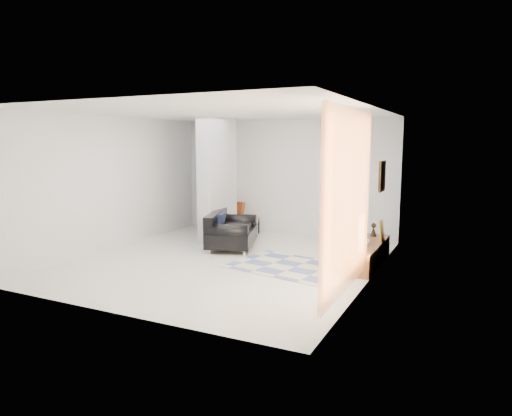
% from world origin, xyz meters
% --- Properties ---
extents(floor, '(6.00, 6.00, 0.00)m').
position_xyz_m(floor, '(0.00, 0.00, 0.00)').
color(floor, white).
rests_on(floor, ground).
extents(ceiling, '(6.00, 6.00, 0.00)m').
position_xyz_m(ceiling, '(0.00, 0.00, 2.80)').
color(ceiling, white).
rests_on(ceiling, wall_back).
extents(wall_back, '(6.00, 0.00, 6.00)m').
position_xyz_m(wall_back, '(0.00, 3.00, 1.40)').
color(wall_back, silver).
rests_on(wall_back, ground).
extents(wall_front, '(6.00, 0.00, 6.00)m').
position_xyz_m(wall_front, '(0.00, -3.00, 1.40)').
color(wall_front, silver).
rests_on(wall_front, ground).
extents(wall_left, '(0.00, 6.00, 6.00)m').
position_xyz_m(wall_left, '(-2.75, 0.00, 1.40)').
color(wall_left, silver).
rests_on(wall_left, ground).
extents(wall_right, '(0.00, 6.00, 6.00)m').
position_xyz_m(wall_right, '(2.75, 0.00, 1.40)').
color(wall_right, silver).
rests_on(wall_right, ground).
extents(partition_column, '(0.35, 1.20, 2.80)m').
position_xyz_m(partition_column, '(-1.10, 1.60, 1.40)').
color(partition_column, '#B5B9BC').
rests_on(partition_column, floor).
extents(hallway_door, '(0.85, 0.06, 2.04)m').
position_xyz_m(hallway_door, '(-2.10, 2.96, 1.02)').
color(hallway_door, silver).
rests_on(hallway_door, floor).
extents(curtain, '(0.00, 2.55, 2.55)m').
position_xyz_m(curtain, '(2.67, -1.15, 1.45)').
color(curtain, orange).
rests_on(curtain, wall_right).
extents(wall_art, '(0.04, 0.45, 0.55)m').
position_xyz_m(wall_art, '(2.72, 0.92, 1.65)').
color(wall_art, '#3B2610').
rests_on(wall_art, wall_right).
extents(media_console, '(0.45, 1.95, 0.80)m').
position_xyz_m(media_console, '(2.52, 0.92, 0.20)').
color(media_console, brown).
rests_on(media_console, floor).
extents(loveseat, '(1.35, 1.76, 0.76)m').
position_xyz_m(loveseat, '(-0.49, 1.05, 0.36)').
color(loveseat, silver).
rests_on(loveseat, floor).
extents(daybed, '(1.74, 1.17, 0.77)m').
position_xyz_m(daybed, '(-1.42, 2.64, 0.42)').
color(daybed, black).
rests_on(daybed, floor).
extents(area_rug, '(2.52, 1.90, 0.01)m').
position_xyz_m(area_rug, '(1.38, 0.14, 0.01)').
color(area_rug, beige).
rests_on(area_rug, floor).
extents(cylinder_lamp, '(0.11, 0.11, 0.60)m').
position_xyz_m(cylinder_lamp, '(2.50, 0.40, 0.70)').
color(cylinder_lamp, white).
rests_on(cylinder_lamp, media_console).
extents(bronze_figurine, '(0.13, 0.13, 0.27)m').
position_xyz_m(bronze_figurine, '(2.47, 1.60, 0.53)').
color(bronze_figurine, black).
rests_on(bronze_figurine, media_console).
extents(vase, '(0.22, 0.22, 0.22)m').
position_xyz_m(vase, '(2.47, 0.75, 0.51)').
color(vase, white).
rests_on(vase, media_console).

